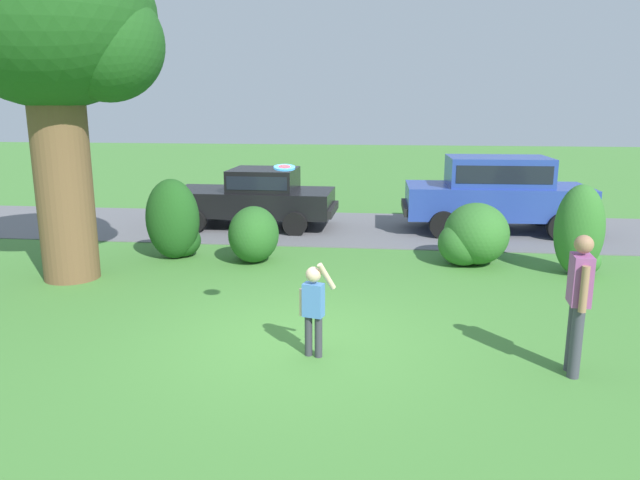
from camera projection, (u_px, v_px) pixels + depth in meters
name	position (u px, v px, depth m)	size (l,w,h in m)	color
ground_plane	(298.00, 339.00, 8.41)	(80.00, 80.00, 0.00)	#478438
driveway_strip	(342.00, 228.00, 15.80)	(28.00, 4.40, 0.02)	slate
oak_tree_large	(56.00, 34.00, 10.46)	(3.85, 3.74, 6.26)	brown
shrub_near_tree	(175.00, 223.00, 12.64)	(1.13, 1.03, 1.70)	#1E511C
shrub_centre_left	(254.00, 236.00, 12.43)	(1.04, 1.25, 1.17)	#286023
shrub_centre	(473.00, 236.00, 12.21)	(1.44, 1.56, 1.25)	#33702B
shrub_centre_right	(580.00, 234.00, 11.39)	(0.92, 0.89, 1.75)	#33702B
parked_sedan	(256.00, 196.00, 15.79)	(4.43, 2.15, 1.56)	black
parked_suv	(497.00, 190.00, 15.16)	(4.74, 2.19, 1.92)	#28429E
child_thrower	(314.00, 304.00, 7.68)	(0.47, 0.22, 1.29)	#383842
frisbee	(284.00, 168.00, 7.71)	(0.28, 0.28, 0.08)	#337FDB
adult_onlooker	(579.00, 297.00, 7.11)	(0.25, 0.53, 1.74)	#3F3F4C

